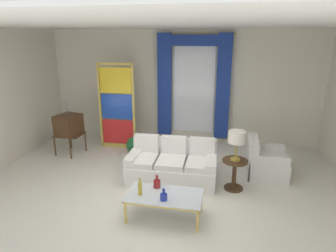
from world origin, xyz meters
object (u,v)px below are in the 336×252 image
Objects in this scene: bottle_blue_decanter at (164,196)px; peacock_figurine at (133,146)px; stained_glass_divider at (117,108)px; vintage_tv at (69,125)px; round_side_table at (234,172)px; bottle_crystal_tall at (140,188)px; coffee_table at (165,197)px; armchair_white at (264,162)px; bottle_amber_squat at (157,183)px; table_lamp_brass at (237,138)px; couch_white_long at (173,165)px.

bottle_blue_decanter reaches higher than peacock_figurine.
stained_glass_divider is at bearing 121.94° from bottle_blue_decanter.
round_side_table is at bearing -14.55° from vintage_tv.
peacock_figurine is (-0.93, 2.51, -0.31)m from bottle_crystal_tall.
armchair_white is (1.72, 1.91, -0.09)m from coffee_table.
bottle_blue_decanter is 1.72m from round_side_table.
round_side_table reaches higher than peacock_figurine.
coffee_table is 2.76m from peacock_figurine.
armchair_white is 0.37× the size of stained_glass_divider.
peacock_figurine is at bearing 118.26° from coffee_table.
armchair_white is 3.77m from stained_glass_divider.
bottle_blue_decanter is at bearing -58.06° from stained_glass_divider.
bottle_amber_squat is (0.21, 0.29, -0.04)m from bottle_crystal_tall.
bottle_amber_squat is at bearing -142.83° from table_lamp_brass.
round_side_table is at bearing 40.32° from bottle_crystal_tall.
armchair_white is 1.37× the size of peacock_figurine.
vintage_tv is at bearing 142.44° from coffee_table.
armchair_white is 3.07m from peacock_figurine.
coffee_table is 2.01× the size of peacock_figurine.
bottle_crystal_tall is (-0.25, -1.45, 0.22)m from couch_white_long.
bottle_crystal_tall reaches higher than bottle_blue_decanter.
bottle_amber_squat is at bearing 117.84° from bottle_blue_decanter.
round_side_table is (1.08, 1.34, -0.12)m from bottle_blue_decanter.
couch_white_long is 9.01× the size of bottle_blue_decanter.
bottle_amber_squat is at bearing 54.69° from bottle_crystal_tall.
table_lamp_brass reaches higher than round_side_table.
round_side_table is 0.67m from table_lamp_brass.
bottle_blue_decanter is at bearing -82.73° from coffee_table.
round_side_table is at bearing 37.17° from bottle_amber_squat.
stained_glass_divider is 3.86× the size of table_lamp_brass.
vintage_tv is 2.26× the size of round_side_table.
armchair_white is at bearing -14.68° from stained_glass_divider.
armchair_white is (1.85, 0.54, -0.02)m from couch_white_long.
coffee_table is at bearing -61.74° from peacock_figurine.
armchair_white is (2.10, 1.99, -0.24)m from bottle_crystal_tall.
peacock_figurine is (-1.31, 2.43, -0.15)m from coffee_table.
vintage_tv is (-2.89, 2.37, 0.25)m from bottle_blue_decanter.
stained_glass_divider is at bearing 32.01° from vintage_tv.
bottle_crystal_tall is at bearing -69.73° from peacock_figurine.
bottle_crystal_tall reaches higher than peacock_figurine.
couch_white_long reaches higher than round_side_table.
bottle_blue_decanter is 3.59m from stained_glass_divider.
armchair_white reaches higher than round_side_table.
bottle_amber_squat is (-0.19, 0.37, 0.01)m from bottle_blue_decanter.
table_lamp_brass is at bearing -14.55° from vintage_tv.
bottle_crystal_tall is 1.32× the size of bottle_amber_squat.
vintage_tv reaches higher than bottle_blue_decanter.
vintage_tv reaches higher than table_lamp_brass.
bottle_blue_decanter is 0.42m from bottle_amber_squat.
coffee_table is 0.90× the size of vintage_tv.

